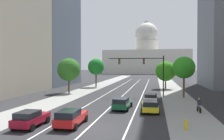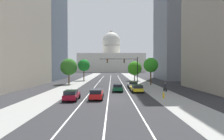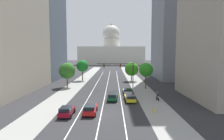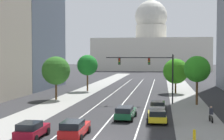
{
  "view_description": "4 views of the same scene",
  "coord_description": "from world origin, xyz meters",
  "px_view_note": "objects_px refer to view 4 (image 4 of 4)",
  "views": [
    {
      "loc": [
        5.74,
        -18.75,
        5.49
      ],
      "look_at": [
        -1.11,
        16.67,
        4.74
      ],
      "focal_mm": 35.89,
      "sensor_mm": 36.0,
      "label": 1
    },
    {
      "loc": [
        0.57,
        -26.7,
        4.85
      ],
      "look_at": [
        0.35,
        22.53,
        3.82
      ],
      "focal_mm": 29.68,
      "sensor_mm": 36.0,
      "label": 2
    },
    {
      "loc": [
        1.94,
        -27.44,
        9.34
      ],
      "look_at": [
        1.47,
        25.34,
        4.66
      ],
      "focal_mm": 29.27,
      "sensor_mm": 36.0,
      "label": 3
    },
    {
      "loc": [
        5.69,
        -26.21,
        6.97
      ],
      "look_at": [
        -2.37,
        25.24,
        4.7
      ],
      "focal_mm": 51.83,
      "sensor_mm": 36.0,
      "label": 4
    }
  ],
  "objects_px": {
    "cyclist": "(211,114)",
    "street_tree_near_left": "(87,65)",
    "car_green": "(125,112)",
    "car_crimson": "(32,130)",
    "capitol_building": "(151,48)",
    "street_tree_near_right": "(197,69)",
    "traffic_signal_mast": "(151,68)",
    "fire_hydrant": "(194,135)",
    "street_tree_mid_right": "(176,71)",
    "car_white": "(158,106)",
    "car_red": "(74,128)",
    "car_yellow": "(157,115)",
    "street_tree_mid_left": "(56,71)"
  },
  "relations": [
    {
      "from": "car_yellow",
      "to": "cyclist",
      "type": "relative_size",
      "value": 2.75
    },
    {
      "from": "street_tree_near_right",
      "to": "street_tree_mid_right",
      "type": "bearing_deg",
      "value": 99.89
    },
    {
      "from": "car_yellow",
      "to": "street_tree_near_left",
      "type": "distance_m",
      "value": 31.86
    },
    {
      "from": "capitol_building",
      "to": "car_green",
      "type": "bearing_deg",
      "value": -89.22
    },
    {
      "from": "capitol_building",
      "to": "street_tree_near_left",
      "type": "height_order",
      "value": "capitol_building"
    },
    {
      "from": "car_crimson",
      "to": "street_tree_mid_right",
      "type": "xyz_separation_m",
      "value": [
        13.25,
        35.44,
        3.36
      ]
    },
    {
      "from": "car_green",
      "to": "fire_hydrant",
      "type": "xyz_separation_m",
      "value": [
        6.63,
        -7.79,
        -0.33
      ]
    },
    {
      "from": "car_green",
      "to": "car_crimson",
      "type": "relative_size",
      "value": 1.17
    },
    {
      "from": "capitol_building",
      "to": "car_white",
      "type": "relative_size",
      "value": 13.56
    },
    {
      "from": "car_crimson",
      "to": "street_tree_mid_left",
      "type": "distance_m",
      "value": 24.73
    },
    {
      "from": "car_red",
      "to": "traffic_signal_mast",
      "type": "height_order",
      "value": "traffic_signal_mast"
    },
    {
      "from": "street_tree_near_left",
      "to": "street_tree_near_right",
      "type": "distance_m",
      "value": 24.71
    },
    {
      "from": "car_yellow",
      "to": "street_tree_mid_right",
      "type": "relative_size",
      "value": 0.73
    },
    {
      "from": "car_red",
      "to": "cyclist",
      "type": "distance_m",
      "value": 15.0
    },
    {
      "from": "street_tree_near_right",
      "to": "street_tree_mid_right",
      "type": "height_order",
      "value": "street_tree_near_right"
    },
    {
      "from": "cyclist",
      "to": "street_tree_near_left",
      "type": "relative_size",
      "value": 0.24
    },
    {
      "from": "capitol_building",
      "to": "street_tree_mid_left",
      "type": "relative_size",
      "value": 7.96
    },
    {
      "from": "capitol_building",
      "to": "car_crimson",
      "type": "distance_m",
      "value": 134.48
    },
    {
      "from": "capitol_building",
      "to": "fire_hydrant",
      "type": "xyz_separation_m",
      "value": [
        8.33,
        -132.31,
        -10.37
      ]
    },
    {
      "from": "fire_hydrant",
      "to": "cyclist",
      "type": "height_order",
      "value": "cyclist"
    },
    {
      "from": "car_green",
      "to": "cyclist",
      "type": "relative_size",
      "value": 2.77
    },
    {
      "from": "car_white",
      "to": "car_green",
      "type": "bearing_deg",
      "value": 149.0
    },
    {
      "from": "car_white",
      "to": "traffic_signal_mast",
      "type": "xyz_separation_m",
      "value": [
        -1.08,
        6.79,
        4.54
      ]
    },
    {
      "from": "street_tree_mid_right",
      "to": "car_yellow",
      "type": "bearing_deg",
      "value": -96.25
    },
    {
      "from": "capitol_building",
      "to": "traffic_signal_mast",
      "type": "distance_m",
      "value": 112.32
    },
    {
      "from": "car_white",
      "to": "traffic_signal_mast",
      "type": "bearing_deg",
      "value": 9.47
    },
    {
      "from": "car_crimson",
      "to": "traffic_signal_mast",
      "type": "distance_m",
      "value": 24.17
    },
    {
      "from": "car_crimson",
      "to": "street_tree_mid_right",
      "type": "distance_m",
      "value": 37.98
    },
    {
      "from": "street_tree_mid_right",
      "to": "capitol_building",
      "type": "bearing_deg",
      "value": 94.7
    },
    {
      "from": "capitol_building",
      "to": "street_tree_mid_right",
      "type": "height_order",
      "value": "capitol_building"
    },
    {
      "from": "street_tree_near_right",
      "to": "capitol_building",
      "type": "bearing_deg",
      "value": 95.35
    },
    {
      "from": "capitol_building",
      "to": "cyclist",
      "type": "height_order",
      "value": "capitol_building"
    },
    {
      "from": "street_tree_near_left",
      "to": "car_white",
      "type": "bearing_deg",
      "value": -56.83
    },
    {
      "from": "car_yellow",
      "to": "street_tree_near_right",
      "type": "xyz_separation_m",
      "value": [
        5.38,
        13.05,
        4.36
      ]
    },
    {
      "from": "traffic_signal_mast",
      "to": "car_yellow",
      "type": "bearing_deg",
      "value": -85.32
    },
    {
      "from": "car_red",
      "to": "capitol_building",
      "type": "bearing_deg",
      "value": -1.42
    },
    {
      "from": "car_yellow",
      "to": "car_crimson",
      "type": "bearing_deg",
      "value": 126.62
    },
    {
      "from": "cyclist",
      "to": "street_tree_near_right",
      "type": "height_order",
      "value": "street_tree_near_right"
    },
    {
      "from": "capitol_building",
      "to": "car_yellow",
      "type": "xyz_separation_m",
      "value": [
        5.16,
        -125.53,
        -10.1
      ]
    },
    {
      "from": "car_white",
      "to": "traffic_signal_mast",
      "type": "height_order",
      "value": "traffic_signal_mast"
    },
    {
      "from": "car_green",
      "to": "fire_hydrant",
      "type": "distance_m",
      "value": 10.23
    },
    {
      "from": "car_crimson",
      "to": "street_tree_mid_right",
      "type": "relative_size",
      "value": 0.63
    },
    {
      "from": "capitol_building",
      "to": "street_tree_mid_left",
      "type": "distance_m",
      "value": 111.02
    },
    {
      "from": "fire_hydrant",
      "to": "car_red",
      "type": "bearing_deg",
      "value": -175.84
    },
    {
      "from": "traffic_signal_mast",
      "to": "cyclist",
      "type": "distance_m",
      "value": 14.93
    },
    {
      "from": "car_crimson",
      "to": "street_tree_near_left",
      "type": "height_order",
      "value": "street_tree_near_left"
    },
    {
      "from": "car_red",
      "to": "car_yellow",
      "type": "bearing_deg",
      "value": -43.11
    },
    {
      "from": "car_white",
      "to": "street_tree_mid_left",
      "type": "bearing_deg",
      "value": 62.41
    },
    {
      "from": "fire_hydrant",
      "to": "street_tree_mid_right",
      "type": "height_order",
      "value": "street_tree_mid_right"
    },
    {
      "from": "car_yellow",
      "to": "traffic_signal_mast",
      "type": "height_order",
      "value": "traffic_signal_mast"
    }
  ]
}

